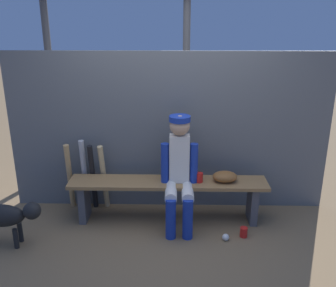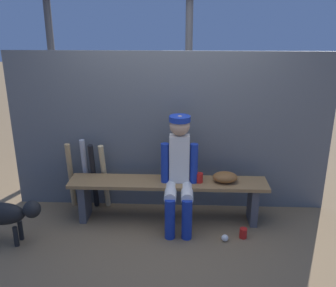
% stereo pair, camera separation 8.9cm
% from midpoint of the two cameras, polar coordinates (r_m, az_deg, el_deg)
% --- Properties ---
extents(ground_plane, '(30.00, 30.00, 0.00)m').
position_cam_midpoint_polar(ground_plane, '(4.52, -0.58, -11.39)').
color(ground_plane, brown).
extents(chainlink_fence, '(3.80, 0.03, 1.90)m').
position_cam_midpoint_polar(chainlink_fence, '(4.48, -0.48, 1.66)').
color(chainlink_fence, '#595E63').
rests_on(chainlink_fence, ground_plane).
extents(dugout_bench, '(2.25, 0.36, 0.49)m').
position_cam_midpoint_polar(dugout_bench, '(4.34, -0.59, -7.09)').
color(dugout_bench, olive).
rests_on(dugout_bench, ground_plane).
extents(player_seated, '(0.41, 0.55, 1.26)m').
position_cam_midpoint_polar(player_seated, '(4.11, 1.11, -3.89)').
color(player_seated, silver).
rests_on(player_seated, ground_plane).
extents(baseball_glove, '(0.28, 0.20, 0.12)m').
position_cam_midpoint_polar(baseball_glove, '(4.30, 8.01, -4.98)').
color(baseball_glove, brown).
rests_on(baseball_glove, dugout_bench).
extents(bat_wood_natural, '(0.09, 0.21, 0.85)m').
position_cam_midpoint_polar(bat_wood_natural, '(4.63, -10.23, -5.06)').
color(bat_wood_natural, tan).
rests_on(bat_wood_natural, ground_plane).
extents(bat_aluminum_black, '(0.07, 0.20, 0.86)m').
position_cam_midpoint_polar(bat_aluminum_black, '(4.64, -11.83, -5.02)').
color(bat_aluminum_black, black).
rests_on(bat_aluminum_black, ground_plane).
extents(bat_aluminum_silver, '(0.08, 0.14, 0.89)m').
position_cam_midpoint_polar(bat_aluminum_silver, '(4.69, -13.02, -4.60)').
color(bat_aluminum_silver, '#B7B7BC').
rests_on(bat_aluminum_silver, ground_plane).
extents(bat_wood_tan, '(0.08, 0.18, 0.85)m').
position_cam_midpoint_polar(bat_wood_tan, '(4.73, -15.15, -4.85)').
color(bat_wood_tan, tan).
rests_on(bat_wood_tan, ground_plane).
extents(baseball, '(0.07, 0.07, 0.07)m').
position_cam_midpoint_polar(baseball, '(4.17, 8.09, -13.85)').
color(baseball, white).
rests_on(baseball, ground_plane).
extents(cup_on_ground, '(0.08, 0.08, 0.11)m').
position_cam_midpoint_polar(cup_on_ground, '(4.25, 10.77, -13.03)').
color(cup_on_ground, red).
rests_on(cup_on_ground, ground_plane).
extents(cup_on_bench, '(0.08, 0.08, 0.11)m').
position_cam_midpoint_polar(cup_on_bench, '(4.26, 4.15, -5.15)').
color(cup_on_bench, red).
rests_on(cup_on_bench, dugout_bench).
extents(dog, '(0.84, 0.20, 0.49)m').
position_cam_midpoint_polar(dog, '(4.27, -23.96, -9.99)').
color(dog, black).
rests_on(dog, ground_plane).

